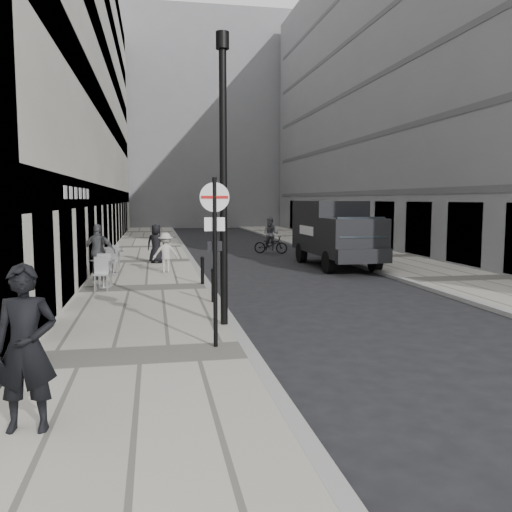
{
  "coord_description": "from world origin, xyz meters",
  "views": [
    {
      "loc": [
        -1.72,
        -7.05,
        2.91
      ],
      "look_at": [
        0.96,
        7.12,
        1.4
      ],
      "focal_mm": 38.0,
      "sensor_mm": 36.0,
      "label": 1
    }
  ],
  "objects_px": {
    "sign_post": "(215,239)",
    "cyclist": "(271,239)",
    "panel_van": "(334,230)",
    "lamppost": "(223,165)",
    "walking_man": "(26,348)"
  },
  "relations": [
    {
      "from": "cyclist",
      "to": "lamppost",
      "type": "bearing_deg",
      "value": -81.51
    },
    {
      "from": "walking_man",
      "to": "cyclist",
      "type": "relative_size",
      "value": 1.04
    },
    {
      "from": "sign_post",
      "to": "lamppost",
      "type": "height_order",
      "value": "lamppost"
    },
    {
      "from": "lamppost",
      "to": "sign_post",
      "type": "bearing_deg",
      "value": -102.37
    },
    {
      "from": "lamppost",
      "to": "walking_man",
      "type": "bearing_deg",
      "value": -120.71
    },
    {
      "from": "sign_post",
      "to": "cyclist",
      "type": "xyz_separation_m",
      "value": [
        5.07,
        18.37,
        -1.41
      ]
    },
    {
      "from": "walking_man",
      "to": "lamppost",
      "type": "bearing_deg",
      "value": 63.66
    },
    {
      "from": "panel_van",
      "to": "cyclist",
      "type": "bearing_deg",
      "value": 103.29
    },
    {
      "from": "sign_post",
      "to": "cyclist",
      "type": "relative_size",
      "value": 1.64
    },
    {
      "from": "lamppost",
      "to": "cyclist",
      "type": "distance_m",
      "value": 17.43
    },
    {
      "from": "cyclist",
      "to": "panel_van",
      "type": "bearing_deg",
      "value": -51.48
    },
    {
      "from": "panel_van",
      "to": "sign_post",
      "type": "bearing_deg",
      "value": -119.04
    },
    {
      "from": "lamppost",
      "to": "cyclist",
      "type": "xyz_separation_m",
      "value": [
        4.67,
        16.55,
        -2.89
      ]
    },
    {
      "from": "panel_van",
      "to": "lamppost",
      "type": "bearing_deg",
      "value": -121.4
    },
    {
      "from": "sign_post",
      "to": "panel_van",
      "type": "height_order",
      "value": "sign_post"
    }
  ]
}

